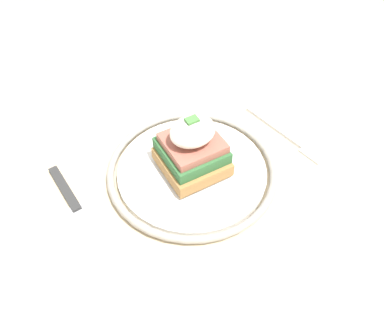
{
  "coord_description": "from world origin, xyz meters",
  "views": [
    {
      "loc": [
        0.19,
        0.28,
        1.15
      ],
      "look_at": [
        0.02,
        -0.01,
        0.79
      ],
      "focal_mm": 35.0,
      "sensor_mm": 36.0,
      "label": 1
    }
  ],
  "objects_px": {
    "sandwich": "(192,148)",
    "plate": "(192,169)",
    "knife": "(78,210)",
    "fork": "(288,136)"
  },
  "relations": [
    {
      "from": "plate",
      "to": "fork",
      "type": "xyz_separation_m",
      "value": [
        -0.16,
        0.01,
        -0.01
      ]
    },
    {
      "from": "sandwich",
      "to": "knife",
      "type": "height_order",
      "value": "sandwich"
    },
    {
      "from": "plate",
      "to": "fork",
      "type": "height_order",
      "value": "plate"
    },
    {
      "from": "sandwich",
      "to": "plate",
      "type": "bearing_deg",
      "value": 46.82
    },
    {
      "from": "fork",
      "to": "knife",
      "type": "relative_size",
      "value": 0.74
    },
    {
      "from": "plate",
      "to": "sandwich",
      "type": "xyz_separation_m",
      "value": [
        -0.0,
        -0.0,
        0.04
      ]
    },
    {
      "from": "sandwich",
      "to": "fork",
      "type": "distance_m",
      "value": 0.17
    },
    {
      "from": "knife",
      "to": "plate",
      "type": "bearing_deg",
      "value": 174.3
    },
    {
      "from": "plate",
      "to": "knife",
      "type": "xyz_separation_m",
      "value": [
        0.16,
        -0.02,
        -0.01
      ]
    },
    {
      "from": "plate",
      "to": "knife",
      "type": "bearing_deg",
      "value": -5.7
    }
  ]
}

